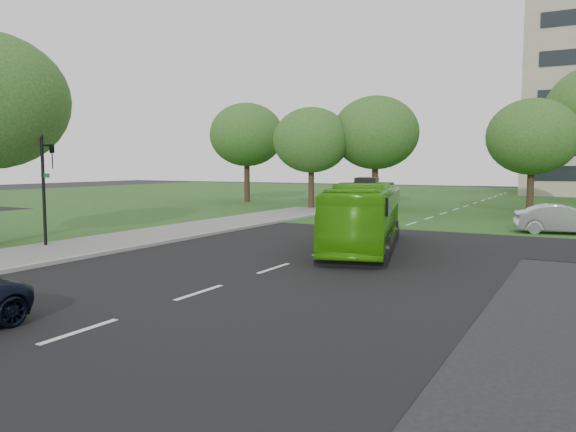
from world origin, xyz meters
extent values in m
plane|color=black|center=(0.00, 0.00, 0.00)|extent=(160.00, 160.00, 0.00)
cube|color=black|center=(0.00, 20.00, 0.01)|extent=(14.00, 120.00, 0.01)
cube|color=black|center=(0.00, 14.00, 0.01)|extent=(80.00, 12.00, 0.01)
cube|color=silver|center=(0.00, 15.00, 0.02)|extent=(0.15, 90.00, 0.01)
cube|color=#1D4B19|center=(0.00, 45.00, 0.01)|extent=(120.00, 60.00, 0.01)
cube|color=black|center=(1.95, 62.00, 12.50)|extent=(0.10, 18.40, 23.00)
cylinder|color=black|center=(-9.85, 24.86, 1.48)|extent=(0.44, 0.44, 2.95)
ellipsoid|color=#1E4A18|center=(-9.85, 24.86, 5.29)|extent=(5.86, 5.86, 4.98)
cylinder|color=black|center=(-5.68, 27.56, 1.61)|extent=(0.48, 0.48, 3.22)
ellipsoid|color=#1E4A18|center=(-5.68, 27.56, 5.87)|extent=(6.62, 6.62, 5.63)
cylinder|color=black|center=(5.61, 25.60, 1.45)|extent=(0.44, 0.44, 2.91)
ellipsoid|color=#1E4A18|center=(5.61, 25.60, 5.22)|extent=(5.78, 5.78, 4.91)
cylinder|color=black|center=(-18.74, 29.59, 1.72)|extent=(0.52, 0.52, 3.44)
ellipsoid|color=#1E4A18|center=(-18.74, 29.59, 6.14)|extent=(6.75, 6.75, 5.74)
imported|color=#38970B|center=(1.00, 7.66, 1.35)|extent=(4.65, 9.95, 2.70)
imported|color=#AFAFB4|center=(7.92, 17.00, 0.74)|extent=(4.69, 2.39, 1.47)
cylinder|color=black|center=(-10.50, 1.45, 2.34)|extent=(0.13, 0.13, 4.68)
cylinder|color=black|center=(-10.17, 1.45, 4.21)|extent=(0.65, 0.07, 0.07)
imported|color=black|center=(-9.94, 1.45, 3.74)|extent=(0.19, 0.22, 0.94)
cube|color=#195926|center=(-10.36, 1.45, 2.99)|extent=(0.47, 0.04, 0.17)
camera|label=1|loc=(9.15, -13.86, 3.44)|focal=35.00mm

